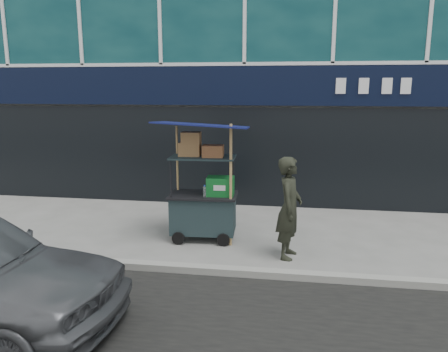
# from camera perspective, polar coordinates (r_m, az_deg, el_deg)

# --- Properties ---
(ground) EXTENTS (80.00, 80.00, 0.00)m
(ground) POSITION_cam_1_polar(r_m,az_deg,el_deg) (7.22, -0.96, -12.01)
(ground) COLOR slate
(ground) RESTS_ON ground
(curb) EXTENTS (80.00, 0.18, 0.12)m
(curb) POSITION_cam_1_polar(r_m,az_deg,el_deg) (7.02, -1.24, -12.21)
(curb) COLOR gray
(curb) RESTS_ON ground
(vendor_cart) EXTENTS (1.76, 1.28, 2.30)m
(vendor_cart) POSITION_cam_1_polar(r_m,az_deg,el_deg) (8.30, -2.62, -2.95)
(vendor_cart) COLOR #18262A
(vendor_cart) RESTS_ON ground
(vendor_man) EXTENTS (0.52, 0.70, 1.75)m
(vendor_man) POSITION_cam_1_polar(r_m,az_deg,el_deg) (7.49, 8.54, -4.14)
(vendor_man) COLOR black
(vendor_man) RESTS_ON ground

